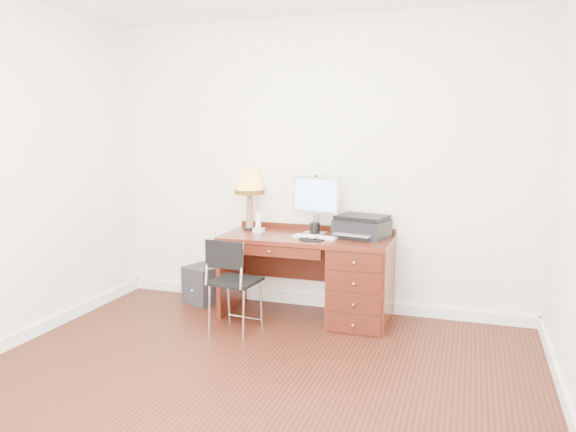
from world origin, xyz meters
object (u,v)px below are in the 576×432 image
(desk, at_px, (342,276))
(printer, at_px, (362,226))
(leg_lamp, at_px, (250,185))
(equipment_box, at_px, (204,284))
(phone, at_px, (259,226))
(monitor, at_px, (316,198))
(chair, at_px, (232,276))

(desk, distance_m, printer, 0.47)
(leg_lamp, xyz_separation_m, equipment_box, (-0.48, -0.04, -0.99))
(printer, bearing_deg, leg_lamp, -167.53)
(printer, relative_size, leg_lamp, 0.88)
(desk, xyz_separation_m, phone, (-0.80, 0.04, 0.39))
(equipment_box, bearing_deg, phone, 15.11)
(monitor, height_order, printer, monitor)
(desk, xyz_separation_m, equipment_box, (-1.40, 0.10, -0.23))
(chair, bearing_deg, printer, 40.41)
(leg_lamp, height_order, chair, leg_lamp)
(phone, distance_m, chair, 0.68)
(desk, bearing_deg, phone, 177.32)
(equipment_box, bearing_deg, monitor, 22.86)
(phone, bearing_deg, leg_lamp, 148.96)
(desk, height_order, equipment_box, desk)
(phone, distance_m, equipment_box, 0.87)
(desk, distance_m, phone, 0.89)
(monitor, height_order, equipment_box, monitor)
(phone, xyz_separation_m, equipment_box, (-0.60, 0.06, -0.62))
(monitor, distance_m, printer, 0.49)
(leg_lamp, relative_size, chair, 0.71)
(printer, relative_size, equipment_box, 1.37)
(leg_lamp, xyz_separation_m, chair, (0.12, -0.70, -0.68))
(monitor, bearing_deg, desk, -16.19)
(equipment_box, bearing_deg, desk, 16.76)
(monitor, distance_m, equipment_box, 1.43)
(printer, distance_m, leg_lamp, 1.12)
(desk, xyz_separation_m, monitor, (-0.28, 0.14, 0.66))
(printer, distance_m, equipment_box, 1.69)
(monitor, relative_size, printer, 1.02)
(chair, relative_size, equipment_box, 2.20)
(chair, bearing_deg, equipment_box, 137.47)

